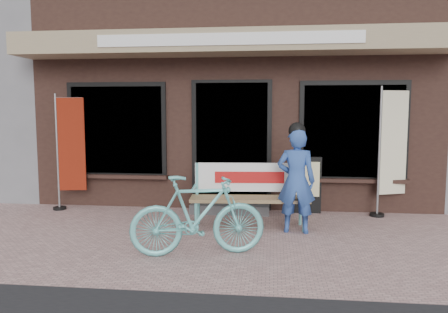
# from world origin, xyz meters

# --- Properties ---
(ground) EXTENTS (70.00, 70.00, 0.00)m
(ground) POSITION_xyz_m (0.00, 0.00, 0.00)
(ground) COLOR tan
(ground) RESTS_ON ground
(storefront) EXTENTS (7.00, 6.77, 6.00)m
(storefront) POSITION_xyz_m (0.00, 4.96, 2.99)
(storefront) COLOR black
(storefront) RESTS_ON ground
(bench) EXTENTS (1.73, 0.56, 0.92)m
(bench) POSITION_xyz_m (0.37, 0.92, 0.54)
(bench) COLOR #62C1BE
(bench) RESTS_ON ground
(person) EXTENTS (0.55, 0.39, 1.53)m
(person) POSITION_xyz_m (1.02, 0.68, 0.75)
(person) COLOR #2E509F
(person) RESTS_ON ground
(bicycle) EXTENTS (1.64, 0.83, 0.95)m
(bicycle) POSITION_xyz_m (-0.16, -0.42, 0.47)
(bicycle) COLOR #62C1BE
(bicycle) RESTS_ON ground
(nobori_red) EXTENTS (0.59, 0.25, 1.97)m
(nobori_red) POSITION_xyz_m (-2.73, 1.67, 1.02)
(nobori_red) COLOR gray
(nobori_red) RESTS_ON ground
(nobori_cream) EXTENTS (0.61, 0.33, 2.07)m
(nobori_cream) POSITION_xyz_m (2.57, 1.83, 1.07)
(nobori_cream) COLOR gray
(nobori_cream) RESTS_ON ground
(menu_stand) EXTENTS (0.47, 0.12, 0.93)m
(menu_stand) POSITION_xyz_m (1.26, 1.86, 0.48)
(menu_stand) COLOR black
(menu_stand) RESTS_ON ground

